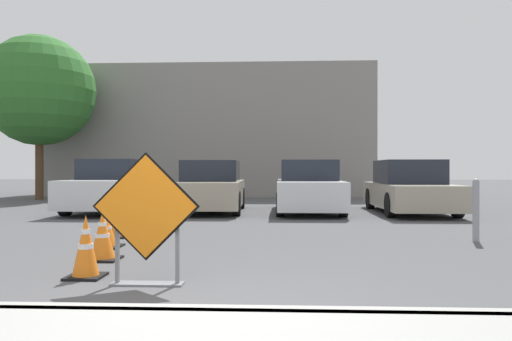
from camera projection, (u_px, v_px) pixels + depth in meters
The scene contains 15 objects.
ground_plane at pixel (260, 214), 13.91m from camera, with size 96.00×96.00×0.00m, color #4C4C4F.
curb_lip at pixel (209, 317), 3.92m from camera, with size 26.63×0.20×0.14m.
road_closed_sign at pixel (146, 216), 5.26m from camera, with size 1.15×0.20×1.41m.
traffic_cone_nearest at pixel (86, 247), 5.65m from camera, with size 0.40×0.40×0.72m.
traffic_cone_second at pixel (102, 236), 6.76m from camera, with size 0.46×0.46×0.66m.
traffic_cone_third at pixel (105, 229), 7.86m from camera, with size 0.50×0.50×0.60m.
traffic_cone_fourth at pixel (114, 221), 9.06m from camera, with size 0.51×0.51×0.60m.
traffic_cone_fifth at pixel (125, 214), 10.24m from camera, with size 0.51×0.51×0.64m.
parked_car_nearest at pixel (114, 187), 14.52m from camera, with size 1.83×4.52×1.52m.
parked_car_second at pixel (211, 188), 14.50m from camera, with size 1.95×4.19×1.49m.
parked_car_third at pixel (309, 188), 14.37m from camera, with size 1.85×4.54×1.50m.
parked_car_fourth at pixel (409, 189), 14.14m from camera, with size 1.89×4.60×1.50m.
bollard_nearest at pixel (476, 208), 8.49m from camera, with size 0.12×0.12×1.08m.
building_facade_backdrop at pixel (212, 134), 24.53m from camera, with size 15.13×5.00×5.99m.
street_tree_behind_lot at pixel (39, 91), 20.39m from camera, with size 4.49×4.49×6.71m.
Camera 1 is at (0.56, -3.90, 1.23)m, focal length 35.00 mm.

